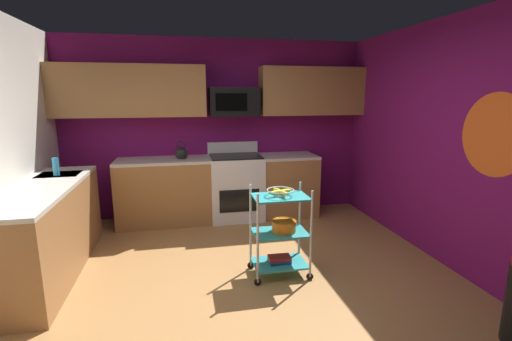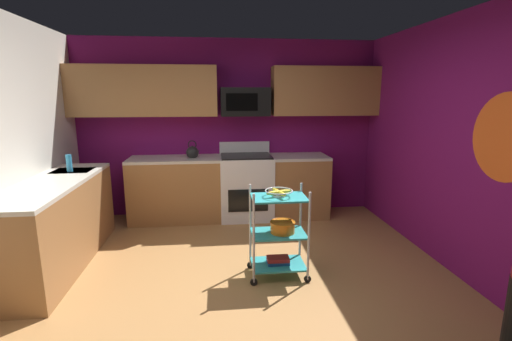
# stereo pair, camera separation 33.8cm
# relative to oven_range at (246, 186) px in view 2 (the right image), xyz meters

# --- Properties ---
(floor) EXTENTS (4.40, 4.80, 0.04)m
(floor) POSITION_rel_oven_range_xyz_m (-0.23, -2.10, -0.50)
(floor) COLOR #A87542
(floor) RESTS_ON ground
(wall_back) EXTENTS (4.52, 0.06, 2.60)m
(wall_back) POSITION_rel_oven_range_xyz_m (-0.23, 0.33, 0.82)
(wall_back) COLOR #6B1156
(wall_back) RESTS_ON ground
(wall_right) EXTENTS (0.06, 4.80, 2.60)m
(wall_right) POSITION_rel_oven_range_xyz_m (2.00, -2.10, 0.82)
(wall_right) COLOR #6B1156
(wall_right) RESTS_ON ground
(wall_flower_decal) EXTENTS (0.00, 0.75, 0.75)m
(wall_flower_decal) POSITION_rel_oven_range_xyz_m (1.96, -2.42, 0.97)
(wall_flower_decal) COLOR #E5591E
(counter_run) EXTENTS (3.64, 2.64, 0.92)m
(counter_run) POSITION_rel_oven_range_xyz_m (-1.03, -0.55, -0.01)
(counter_run) COLOR #9E6B3D
(counter_run) RESTS_ON ground
(oven_range) EXTENTS (0.76, 0.65, 1.10)m
(oven_range) POSITION_rel_oven_range_xyz_m (0.00, 0.00, 0.00)
(oven_range) COLOR white
(oven_range) RESTS_ON ground
(upper_cabinets) EXTENTS (4.40, 0.33, 0.70)m
(upper_cabinets) POSITION_rel_oven_range_xyz_m (-0.29, 0.13, 1.37)
(upper_cabinets) COLOR #9E6B3D
(microwave) EXTENTS (0.70, 0.39, 0.40)m
(microwave) POSITION_rel_oven_range_xyz_m (-0.00, 0.10, 1.22)
(microwave) COLOR black
(rolling_cart) EXTENTS (0.60, 0.38, 0.91)m
(rolling_cart) POSITION_rel_oven_range_xyz_m (0.17, -1.83, -0.03)
(rolling_cart) COLOR silver
(rolling_cart) RESTS_ON ground
(fruit_bowl) EXTENTS (0.27, 0.27, 0.07)m
(fruit_bowl) POSITION_rel_oven_range_xyz_m (0.17, -1.83, 0.40)
(fruit_bowl) COLOR silver
(fruit_bowl) RESTS_ON rolling_cart
(mixing_bowl_large) EXTENTS (0.25, 0.25, 0.11)m
(mixing_bowl_large) POSITION_rel_oven_range_xyz_m (0.21, -1.83, 0.04)
(mixing_bowl_large) COLOR orange
(mixing_bowl_large) RESTS_ON rolling_cart
(book_stack) EXTENTS (0.23, 0.15, 0.07)m
(book_stack) POSITION_rel_oven_range_xyz_m (0.17, -1.83, -0.32)
(book_stack) COLOR #1E4C8C
(book_stack) RESTS_ON rolling_cart
(kettle) EXTENTS (0.21, 0.18, 0.26)m
(kettle) POSITION_rel_oven_range_xyz_m (-0.77, -0.00, 0.52)
(kettle) COLOR black
(kettle) RESTS_ON counter_run
(dish_soap_bottle) EXTENTS (0.06, 0.06, 0.20)m
(dish_soap_bottle) POSITION_rel_oven_range_xyz_m (-2.13, -0.83, 0.54)
(dish_soap_bottle) COLOR #2D8CBF
(dish_soap_bottle) RESTS_ON counter_run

